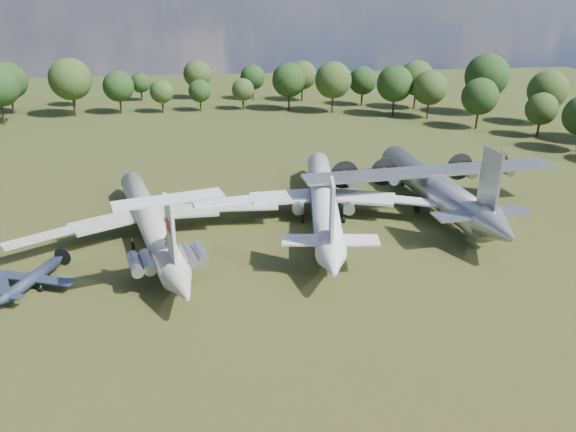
{
  "coord_description": "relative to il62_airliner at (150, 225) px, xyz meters",
  "views": [
    {
      "loc": [
        3.61,
        -67.67,
        31.37
      ],
      "look_at": [
        12.49,
        -4.62,
        5.0
      ],
      "focal_mm": 35.0,
      "sensor_mm": 36.0,
      "label": 1
    }
  ],
  "objects": [
    {
      "name": "ground",
      "position": [
        4.87,
        -1.44,
        -2.26
      ],
      "size": [
        300.0,
        300.0,
        0.0
      ],
      "primitive_type": "plane",
      "color": "#234115",
      "rests_on": "ground"
    },
    {
      "name": "small_prop_west",
      "position": [
        -11.96,
        -11.19,
        -1.31
      ],
      "size": [
        13.57,
        15.5,
        1.9
      ],
      "primitive_type": null,
      "rotation": [
        0.0,
        0.0,
        -0.38
      ],
      "color": "black",
      "rests_on": "ground"
    },
    {
      "name": "person_on_il62",
      "position": [
        3.13,
        -12.24,
        3.11
      ],
      "size": [
        0.66,
        0.47,
        1.71
      ],
      "primitive_type": "imported",
      "rotation": [
        0.0,
        0.0,
        3.25
      ],
      "color": "brown",
      "rests_on": "il62_airliner"
    },
    {
      "name": "tu104_jet",
      "position": [
        23.83,
        3.93,
        0.2
      ],
      "size": [
        43.69,
        54.01,
        4.91
      ],
      "primitive_type": null,
      "rotation": [
        0.0,
        0.0,
        -0.15
      ],
      "color": "silver",
      "rests_on": "ground"
    },
    {
      "name": "an12_transport",
      "position": [
        40.81,
        5.89,
        0.6
      ],
      "size": [
        42.1,
        46.3,
        5.72
      ],
      "primitive_type": null,
      "rotation": [
        0.0,
        0.0,
        0.08
      ],
      "color": "#A8AAB0",
      "rests_on": "ground"
    },
    {
      "name": "il62_airliner",
      "position": [
        0.0,
        0.0,
        0.0
      ],
      "size": [
        45.68,
        53.34,
        4.51
      ],
      "primitive_type": null,
      "rotation": [
        0.0,
        0.0,
        0.25
      ],
      "color": "silver",
      "rests_on": "ground"
    }
  ]
}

